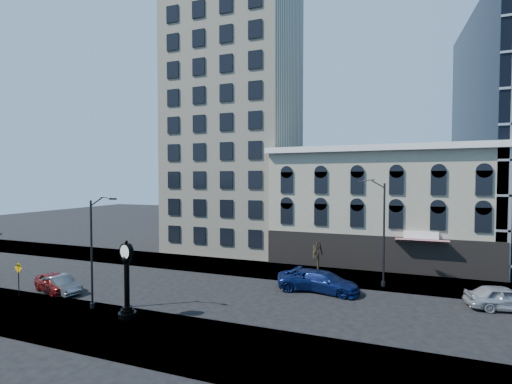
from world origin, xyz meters
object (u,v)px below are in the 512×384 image
at_px(street_lamp_near, 98,222).
at_px(car_near_b, 61,285).
at_px(street_clock, 127,282).
at_px(car_near_a, 55,282).
at_px(warning_sign, 19,273).

height_order(street_lamp_near, car_near_b, street_lamp_near).
bearing_deg(street_clock, street_lamp_near, -174.34).
height_order(street_clock, car_near_b, street_clock).
relative_size(car_near_a, car_near_b, 1.07).
bearing_deg(street_lamp_near, car_near_a, 162.59).
relative_size(street_lamp_near, warning_sign, 3.04).
bearing_deg(street_clock, car_near_a, -179.89).
height_order(warning_sign, car_near_b, warning_sign).
relative_size(street_lamp_near, car_near_b, 1.93).
xyz_separation_m(street_lamp_near, warning_sign, (-7.80, -0.00, -4.21)).
bearing_deg(warning_sign, street_lamp_near, 1.16).
bearing_deg(street_clock, car_near_b, 179.45).
xyz_separation_m(warning_sign, car_near_b, (2.04, 1.93, -1.24)).
height_order(warning_sign, car_near_a, warning_sign).
xyz_separation_m(street_clock, car_near_a, (-9.28, 2.47, -1.64)).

